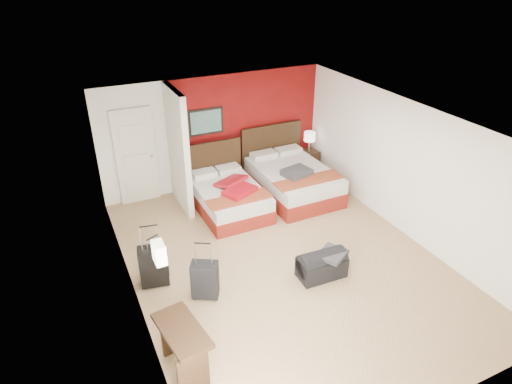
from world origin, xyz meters
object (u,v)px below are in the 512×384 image
bed_right (293,182)px  suitcase_black (154,267)px  suitcase_charcoal (205,281)px  nightstand (308,162)px  duffel_bag (322,266)px  red_suitcase_open (235,186)px  table_lamp (309,142)px  suitcase_navy (156,269)px  desk (184,350)px  bed_left (229,199)px

bed_right → suitcase_black: size_ratio=3.12×
bed_right → suitcase_charcoal: bearing=-141.7°
nightstand → duffel_bag: nightstand is taller
suitcase_black → duffel_bag: size_ratio=0.85×
red_suitcase_open → suitcase_black: bearing=-168.0°
table_lamp → suitcase_black: 5.07m
table_lamp → duffel_bag: (-1.84, -3.49, -0.60)m
red_suitcase_open → nightstand: 2.53m
table_lamp → suitcase_navy: table_lamp is taller
suitcase_navy → nightstand: bearing=3.4°
suitcase_black → duffel_bag: bearing=-9.9°
nightstand → table_lamp: (0.00, 0.00, 0.52)m
suitcase_charcoal → desk: desk is taller
bed_right → suitcase_navy: (-3.45, -1.63, -0.07)m
suitcase_charcoal → bed_left: bearing=88.9°
red_suitcase_open → suitcase_black: 2.58m
bed_left → suitcase_navy: bearing=-141.2°
nightstand → duffel_bag: (-1.84, -3.49, -0.08)m
duffel_bag → nightstand: bearing=64.1°
red_suitcase_open → desk: size_ratio=0.99×
suitcase_black → suitcase_charcoal: 0.89m
suitcase_black → bed_right: bearing=37.0°
suitcase_navy → bed_left: bearing=13.2°
suitcase_black → duffel_bag: 2.71m
bed_left → bed_right: 1.54m
table_lamp → desk: 6.25m
suitcase_charcoal → bed_right: bearing=68.4°
duffel_bag → red_suitcase_open: bearing=102.5°
table_lamp → suitcase_navy: (-4.33, -2.45, -0.55)m
suitcase_navy → desk: (-0.12, -1.92, 0.12)m
table_lamp → red_suitcase_open: bearing=-157.0°
suitcase_black → desk: bearing=-81.2°
bed_left → red_suitcase_open: bearing=-45.5°
table_lamp → suitcase_navy: 5.01m
bed_right → table_lamp: bearing=42.3°
bed_left → suitcase_navy: (-1.92, -1.57, -0.02)m
bed_left → suitcase_charcoal: size_ratio=3.00×
bed_left → nightstand: nightstand is taller
table_lamp → suitcase_black: (-4.37, -2.52, -0.46)m
suitcase_charcoal → red_suitcase_open: bearing=85.9°
duffel_bag → suitcase_black: bearing=160.9°
bed_right → red_suitcase_open: size_ratio=2.36×
suitcase_black → suitcase_charcoal: bearing=-33.7°
bed_left → suitcase_black: suitcase_black is taller
bed_left → duffel_bag: (0.57, -2.61, -0.07)m
bed_left → desk: (-2.04, -3.49, 0.10)m
table_lamp → bed_right: bearing=-136.9°
table_lamp → nightstand: bearing=0.0°
bed_right → suitcase_black: 3.89m
bed_left → suitcase_black: size_ratio=2.70×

